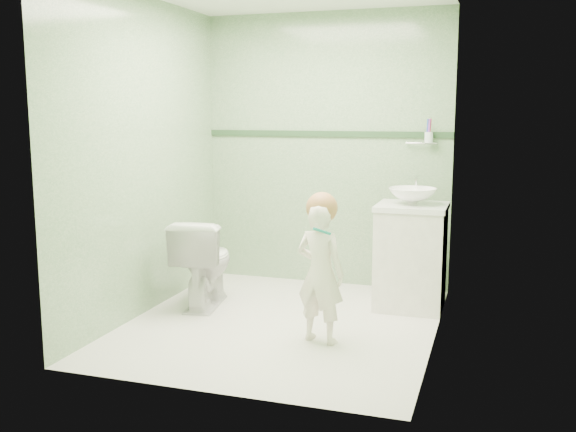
% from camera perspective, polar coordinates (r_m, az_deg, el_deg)
% --- Properties ---
extents(ground, '(2.50, 2.50, 0.00)m').
position_cam_1_polar(ground, '(4.84, -0.55, -9.43)').
color(ground, silver).
rests_on(ground, ground).
extents(room_shell, '(2.50, 2.54, 2.40)m').
position_cam_1_polar(room_shell, '(4.60, -0.58, 4.89)').
color(room_shell, '#749F71').
rests_on(room_shell, ground).
extents(trim_stripe, '(2.20, 0.02, 0.05)m').
position_cam_1_polar(trim_stripe, '(5.78, 3.34, 7.23)').
color(trim_stripe, '#284628').
rests_on(trim_stripe, room_shell).
extents(vanity, '(0.52, 0.50, 0.80)m').
position_cam_1_polar(vanity, '(5.21, 10.73, -3.66)').
color(vanity, silver).
rests_on(vanity, ground).
extents(counter, '(0.54, 0.52, 0.04)m').
position_cam_1_polar(counter, '(5.14, 10.86, 0.80)').
color(counter, white).
rests_on(counter, vanity).
extents(basin, '(0.37, 0.37, 0.13)m').
position_cam_1_polar(basin, '(5.13, 10.89, 1.73)').
color(basin, white).
rests_on(basin, counter).
extents(faucet, '(0.03, 0.13, 0.18)m').
position_cam_1_polar(faucet, '(5.30, 11.17, 2.83)').
color(faucet, silver).
rests_on(faucet, counter).
extents(cup_holder, '(0.26, 0.07, 0.21)m').
position_cam_1_polar(cup_holder, '(5.56, 12.19, 6.79)').
color(cup_holder, silver).
rests_on(cup_holder, room_shell).
extents(toilet, '(0.50, 0.75, 0.71)m').
position_cam_1_polar(toilet, '(5.24, -7.39, -4.03)').
color(toilet, white).
rests_on(toilet, ground).
extents(toddler, '(0.39, 0.30, 0.95)m').
position_cam_1_polar(toddler, '(4.36, 2.86, -5.05)').
color(toddler, white).
rests_on(toddler, ground).
extents(hair_cap, '(0.21, 0.21, 0.21)m').
position_cam_1_polar(hair_cap, '(4.29, 2.99, 0.72)').
color(hair_cap, '#B07343').
rests_on(hair_cap, toddler).
extents(teal_toothbrush, '(0.11, 0.14, 0.08)m').
position_cam_1_polar(teal_toothbrush, '(4.15, 2.96, -1.27)').
color(teal_toothbrush, '#12877B').
rests_on(teal_toothbrush, toddler).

